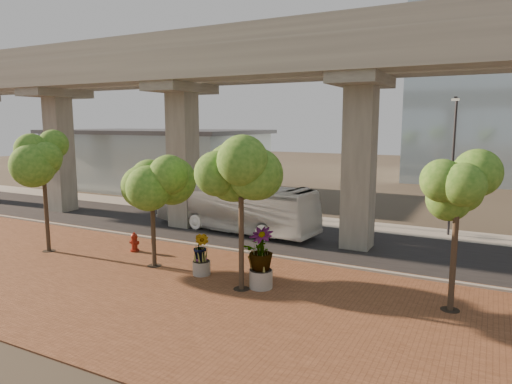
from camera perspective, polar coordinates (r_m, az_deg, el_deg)
The scene contains 18 objects.
ground at distance 27.11m, azimuth -1.11°, elevation -6.40°, with size 160.00×160.00×0.00m, color #373128.
brick_plaza at distance 20.75m, azimuth -11.91°, elevation -11.27°, with size 70.00×13.00×0.06m, color brown.
asphalt_road at distance 28.82m, azimuth 0.80°, elevation -5.44°, with size 90.00×8.00×0.04m, color black.
curb_strip at distance 25.42m, azimuth -3.27°, elevation -7.25°, with size 70.00×0.25×0.16m, color gray.
far_sidewalk at distance 33.70m, azimuth 5.00°, elevation -3.39°, with size 90.00×3.00×0.06m, color gray.
transit_viaduct at distance 27.96m, azimuth 0.83°, elevation 9.16°, with size 72.00×5.60×12.40m.
station_pavilion at distance 50.92m, azimuth -12.41°, elevation 4.14°, with size 23.00×13.00×6.30m.
transit_bus at distance 29.82m, azimuth -2.80°, elevation -1.85°, with size 2.71×11.56×3.22m, color white.
fire_hydrant at distance 25.95m, azimuth -14.96°, elevation -6.08°, with size 0.53×0.48×1.06m.
planter_front at distance 19.98m, azimuth 0.34°, elevation -8.06°, with size 1.85×1.85×2.03m.
planter_right at distance 19.42m, azimuth 0.62°, elevation -7.48°, with size 2.44×2.44×2.61m.
planter_left at distance 21.29m, azimuth -6.86°, elevation -7.09°, with size 1.83×1.83×2.01m.
street_tree_far_west at distance 26.90m, azimuth -25.10°, elevation 3.39°, with size 3.74×3.74×6.62m.
street_tree_near_west at distance 22.42m, azimuth -12.92°, elevation 1.36°, with size 3.76×3.76×5.95m.
street_tree_near_east at distance 18.59m, azimuth -1.90°, elevation 3.04°, with size 4.19×4.19×7.09m.
street_tree_far_east at distance 18.02m, azimuth 23.96°, elevation 0.47°, with size 3.25×3.25×6.15m.
streetlamp_west at distance 37.55m, azimuth -9.63°, elevation 5.84°, with size 0.45×1.31×9.05m.
streetlamp_east at distance 30.47m, azimuth 23.40°, elevation 4.05°, with size 0.42×1.23×8.52m.
Camera 1 is at (12.51, -23.01, 7.03)m, focal length 32.00 mm.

